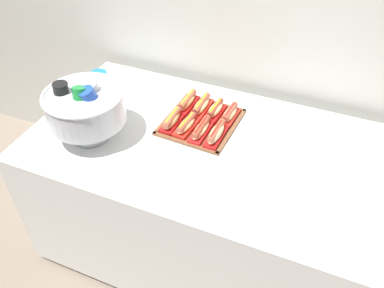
% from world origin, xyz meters
% --- Properties ---
extents(ground_plane, '(10.00, 10.00, 0.00)m').
position_xyz_m(ground_plane, '(0.00, 0.00, 0.00)').
color(ground_plane, '#7A6B5B').
extents(buffet_table, '(1.65, 0.91, 0.77)m').
position_xyz_m(buffet_table, '(0.00, 0.00, 0.40)').
color(buffet_table, white).
rests_on(buffet_table, ground_plane).
extents(serving_tray, '(0.35, 0.38, 0.01)m').
position_xyz_m(serving_tray, '(-0.09, 0.12, 0.77)').
color(serving_tray, brown).
rests_on(serving_tray, buffet_table).
extents(hot_dog_0, '(0.06, 0.16, 0.06)m').
position_xyz_m(hot_dog_0, '(-0.21, 0.05, 0.81)').
color(hot_dog_0, '#B21414').
rests_on(hot_dog_0, serving_tray).
extents(hot_dog_1, '(0.08, 0.16, 0.06)m').
position_xyz_m(hot_dog_1, '(-0.14, 0.04, 0.80)').
color(hot_dog_1, red).
rests_on(hot_dog_1, serving_tray).
extents(hot_dog_2, '(0.07, 0.18, 0.06)m').
position_xyz_m(hot_dog_2, '(-0.06, 0.04, 0.80)').
color(hot_dog_2, red).
rests_on(hot_dog_2, serving_tray).
extents(hot_dog_3, '(0.06, 0.18, 0.06)m').
position_xyz_m(hot_dog_3, '(0.01, 0.04, 0.80)').
color(hot_dog_3, '#B21414').
rests_on(hot_dog_3, serving_tray).
extents(hot_dog_4, '(0.07, 0.18, 0.06)m').
position_xyz_m(hot_dog_4, '(-0.20, 0.21, 0.81)').
color(hot_dog_4, red).
rests_on(hot_dog_4, serving_tray).
extents(hot_dog_5, '(0.07, 0.18, 0.06)m').
position_xyz_m(hot_dog_5, '(-0.13, 0.21, 0.80)').
color(hot_dog_5, red).
rests_on(hot_dog_5, serving_tray).
extents(hot_dog_6, '(0.07, 0.16, 0.06)m').
position_xyz_m(hot_dog_6, '(-0.05, 0.20, 0.80)').
color(hot_dog_6, '#B21414').
rests_on(hot_dog_6, serving_tray).
extents(hot_dog_7, '(0.07, 0.15, 0.06)m').
position_xyz_m(hot_dog_7, '(0.02, 0.20, 0.80)').
color(hot_dog_7, red).
rests_on(hot_dog_7, serving_tray).
extents(punch_bowl, '(0.35, 0.35, 0.28)m').
position_xyz_m(punch_bowl, '(-0.53, -0.16, 0.93)').
color(punch_bowl, silver).
rests_on(punch_bowl, buffet_table).
extents(cup_stack, '(0.08, 0.08, 0.14)m').
position_xyz_m(cup_stack, '(-0.65, 0.14, 0.84)').
color(cup_stack, blue).
rests_on(cup_stack, buffet_table).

